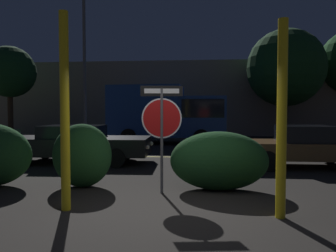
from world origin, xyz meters
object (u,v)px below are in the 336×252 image
(delivery_truck, at_px, (168,113))
(tree_2, at_px, (286,68))
(yellow_pole_right, at_px, (282,119))
(passing_car_1, at_px, (77,143))
(passing_car_2, at_px, (302,146))
(street_lamp, at_px, (84,50))
(hedge_bush_2, at_px, (219,161))
(yellow_pole_left, at_px, (65,112))
(tree_1, at_px, (10,72))
(stop_sign, at_px, (162,118))
(hedge_bush_1, at_px, (82,155))

(delivery_truck, distance_m, tree_2, 8.44)
(yellow_pole_right, relative_size, tree_2, 0.47)
(passing_car_1, distance_m, passing_car_2, 7.29)
(passing_car_2, height_order, street_lamp, street_lamp)
(yellow_pole_right, bearing_deg, delivery_truck, 103.66)
(hedge_bush_2, distance_m, passing_car_1, 5.66)
(yellow_pole_left, relative_size, tree_1, 0.61)
(stop_sign, height_order, street_lamp, street_lamp)
(passing_car_1, bearing_deg, delivery_truck, 158.36)
(delivery_truck, relative_size, tree_2, 0.92)
(passing_car_1, distance_m, delivery_truck, 7.41)
(yellow_pole_right, xyz_separation_m, passing_car_2, (1.89, 5.06, -0.95))
(passing_car_1, height_order, street_lamp, street_lamp)
(yellow_pole_right, bearing_deg, passing_car_1, 135.99)
(passing_car_1, xyz_separation_m, tree_2, (9.53, 10.58, 3.79))
(yellow_pole_left, bearing_deg, passing_car_2, 41.85)
(yellow_pole_left, height_order, tree_2, tree_2)
(yellow_pole_right, xyz_separation_m, tree_2, (4.13, 15.80, 2.84))
(yellow_pole_left, distance_m, yellow_pole_right, 3.66)
(delivery_truck, bearing_deg, passing_car_2, 37.99)
(hedge_bush_1, distance_m, passing_car_1, 3.69)
(passing_car_1, xyz_separation_m, street_lamp, (-1.88, 6.14, 4.30))
(street_lamp, distance_m, tree_2, 12.26)
(hedge_bush_1, xyz_separation_m, passing_car_2, (5.88, 3.24, -0.07))
(yellow_pole_right, height_order, tree_2, tree_2)
(yellow_pole_left, bearing_deg, yellow_pole_right, -1.39)
(stop_sign, distance_m, yellow_pole_right, 2.55)
(passing_car_2, distance_m, tree_2, 11.61)
(yellow_pole_right, height_order, delivery_truck, yellow_pole_right)
(yellow_pole_left, height_order, passing_car_1, yellow_pole_left)
(yellow_pole_right, bearing_deg, street_lamp, 122.66)
(hedge_bush_1, distance_m, tree_1, 15.20)
(stop_sign, xyz_separation_m, hedge_bush_2, (1.22, 0.38, -0.95))
(tree_1, bearing_deg, yellow_pole_right, -46.91)
(stop_sign, xyz_separation_m, passing_car_2, (4.00, 3.63, -0.94))
(yellow_pole_right, distance_m, tree_2, 16.58)
(hedge_bush_1, bearing_deg, passing_car_2, 28.87)
(stop_sign, height_order, hedge_bush_1, stop_sign)
(yellow_pole_right, bearing_deg, hedge_bush_2, 116.08)
(yellow_pole_right, relative_size, passing_car_1, 0.65)
(yellow_pole_right, xyz_separation_m, delivery_truck, (-2.95, 12.14, 0.05))
(stop_sign, height_order, passing_car_1, stop_sign)
(street_lamp, height_order, tree_2, street_lamp)
(tree_1, height_order, tree_2, tree_2)
(yellow_pole_right, height_order, hedge_bush_1, yellow_pole_right)
(hedge_bush_1, bearing_deg, passing_car_1, 112.58)
(stop_sign, height_order, hedge_bush_2, stop_sign)
(passing_car_1, bearing_deg, tree_1, -140.94)
(tree_2, bearing_deg, stop_sign, -113.46)
(hedge_bush_1, distance_m, delivery_truck, 10.41)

